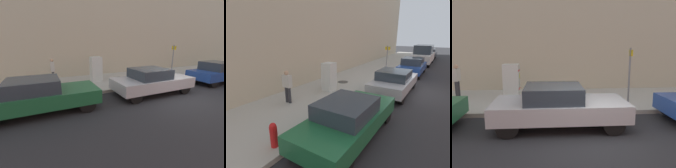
{
  "view_description": "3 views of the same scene",
  "coord_description": "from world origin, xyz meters",
  "views": [
    {
      "loc": [
        5.15,
        -6.07,
        2.7
      ],
      "look_at": [
        -0.64,
        -3.41,
        0.93
      ],
      "focal_mm": 24.0,
      "sensor_mm": 36.0,
      "label": 1
    },
    {
      "loc": [
        1.48,
        -10.99,
        3.43
      ],
      "look_at": [
        -2.61,
        -4.56,
        1.2
      ],
      "focal_mm": 28.0,
      "sensor_mm": 36.0,
      "label": 2
    },
    {
      "loc": [
        5.83,
        -1.21,
        2.68
      ],
      "look_at": [
        -2.75,
        -0.58,
        1.12
      ],
      "focal_mm": 35.0,
      "sensor_mm": 36.0,
      "label": 3
    }
  ],
  "objects": [
    {
      "name": "manhole_cover",
      "position": [
        -4.48,
        -0.97,
        0.17
      ],
      "size": [
        0.7,
        0.7,
        0.02
      ],
      "primitive_type": "cylinder",
      "color": "#47443F",
      "rests_on": "sidewalk_slab"
    },
    {
      "name": "parked_sedan_silver",
      "position": [
        -1.04,
        -0.88,
        0.72
      ],
      "size": [
        1.89,
        4.3,
        1.39
      ],
      "color": "silver",
      "rests_on": "ground"
    },
    {
      "name": "discarded_refrigerator",
      "position": [
        -4.28,
        -2.91,
        0.98
      ],
      "size": [
        0.62,
        0.71,
        1.63
      ],
      "color": "silver",
      "rests_on": "sidewalk_slab"
    },
    {
      "name": "pedestrian_walking_far",
      "position": [
        -4.82,
        -5.58,
        1.08
      ],
      "size": [
        0.46,
        0.22,
        1.59
      ],
      "rotation": [
        0.0,
        0.0,
        3.27
      ],
      "color": "#333338",
      "rests_on": "sidewalk_slab"
    },
    {
      "name": "sidewalk_slab",
      "position": [
        -4.25,
        0.0,
        0.08
      ],
      "size": [
        4.3,
        44.0,
        0.17
      ],
      "primitive_type": "cube",
      "color": "#B2ADA0",
      "rests_on": "ground"
    },
    {
      "name": "ground_plane",
      "position": [
        0.0,
        0.0,
        0.0
      ],
      "size": [
        80.0,
        80.0,
        0.0
      ],
      "primitive_type": "plane",
      "color": "#28282B"
    },
    {
      "name": "building_facade_near",
      "position": [
        -7.19,
        0.0,
        5.15
      ],
      "size": [
        1.58,
        39.6,
        10.3
      ],
      "primitive_type": "cube",
      "color": "beige",
      "rests_on": "ground"
    },
    {
      "name": "street_sign_post",
      "position": [
        -2.43,
        1.97,
        1.51
      ],
      "size": [
        0.36,
        0.07,
        2.39
      ],
      "color": "slate",
      "rests_on": "sidewalk_slab"
    }
  ]
}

